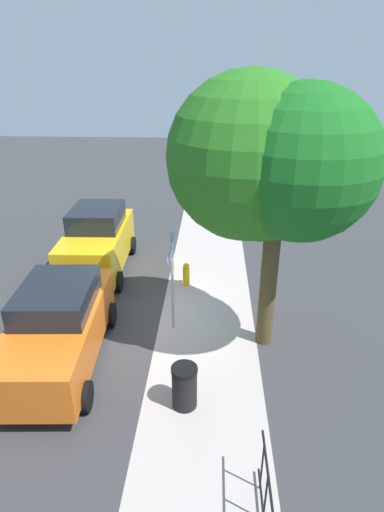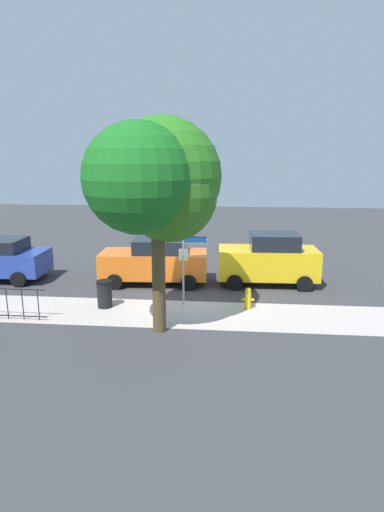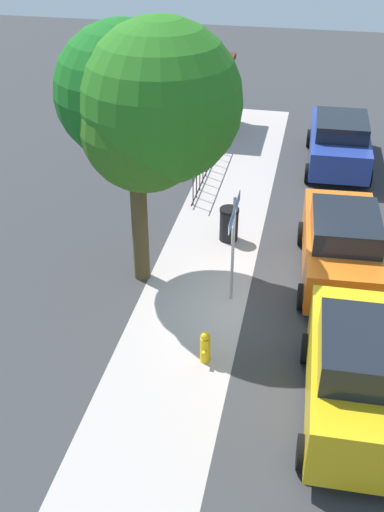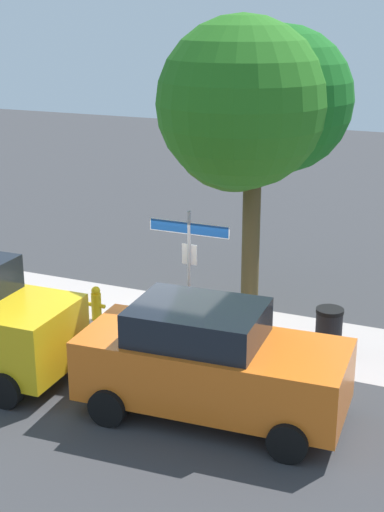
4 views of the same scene
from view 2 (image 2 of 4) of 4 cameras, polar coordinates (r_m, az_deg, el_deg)
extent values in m
plane|color=#38383A|center=(15.80, -0.11, -6.13)|extent=(60.00, 60.00, 0.00)
cube|color=#B2A5A0|center=(14.91, -8.32, -7.49)|extent=(24.00, 2.60, 0.00)
cylinder|color=#9EA0A5|center=(15.03, -1.18, -1.63)|extent=(0.07, 0.07, 2.77)
cube|color=#144799|center=(14.80, -1.20, 2.27)|extent=(1.67, 0.02, 0.22)
cube|color=white|center=(14.80, -1.20, 2.27)|extent=(1.70, 0.02, 0.25)
cube|color=silver|center=(14.89, -1.20, 0.18)|extent=(0.32, 0.02, 0.42)
cylinder|color=#4C4023|center=(12.78, -4.51, -3.48)|extent=(0.40, 0.40, 3.17)
sphere|color=#2E671A|center=(12.55, -3.04, 8.28)|extent=(2.82, 2.82, 2.82)
sphere|color=#276F1C|center=(12.86, -4.03, 10.69)|extent=(3.56, 3.56, 3.56)
sphere|color=#17631C|center=(11.98, -7.27, 10.39)|extent=(3.15, 3.15, 3.15)
cube|color=gold|center=(17.88, 10.17, -0.91)|extent=(4.12, 1.92, 1.21)
cube|color=black|center=(17.71, 11.08, 1.98)|extent=(2.00, 1.65, 0.64)
cylinder|color=black|center=(17.07, 5.79, -3.57)|extent=(0.65, 0.24, 0.64)
cylinder|color=black|center=(18.81, 5.60, -1.95)|extent=(0.65, 0.24, 0.64)
cylinder|color=black|center=(17.40, 14.96, -3.63)|extent=(0.65, 0.24, 0.64)
cylinder|color=black|center=(19.11, 13.94, -2.05)|extent=(0.65, 0.24, 0.64)
cube|color=orange|center=(17.81, -5.17, -1.09)|extent=(4.52, 2.07, 1.04)
cube|color=black|center=(17.60, -4.37, 1.45)|extent=(2.21, 1.72, 0.57)
cylinder|color=black|center=(17.34, -10.44, -3.45)|extent=(0.65, 0.26, 0.64)
cylinder|color=black|center=(19.05, -9.30, -1.87)|extent=(0.65, 0.26, 0.64)
cylinder|color=black|center=(16.96, -0.45, -3.61)|extent=(0.65, 0.26, 0.64)
cylinder|color=black|center=(18.70, -0.22, -1.98)|extent=(0.65, 0.26, 0.64)
cylinder|color=black|center=(18.80, -22.40, -2.94)|extent=(0.65, 0.24, 0.64)
cylinder|color=black|center=(20.49, -20.08, -1.44)|extent=(0.65, 0.24, 0.64)
cylinder|color=black|center=(14.77, -20.06, -6.24)|extent=(0.03, 0.03, 1.05)
cylinder|color=black|center=(15.01, -21.92, -6.10)|extent=(0.03, 0.03, 1.05)
cylinder|color=black|center=(15.25, -23.71, -5.96)|extent=(0.03, 0.03, 1.05)
cylinder|color=yellow|center=(15.08, 7.58, -5.97)|extent=(0.22, 0.22, 0.62)
sphere|color=yellow|center=(14.97, 7.62, -4.63)|extent=(0.20, 0.20, 0.20)
cylinder|color=yellow|center=(15.08, 8.19, -5.87)|extent=(0.10, 0.09, 0.09)
cylinder|color=yellow|center=(15.07, 6.97, -5.85)|extent=(0.10, 0.09, 0.09)
cylinder|color=black|center=(15.39, -11.73, -5.19)|extent=(0.52, 0.52, 0.90)
cylinder|color=black|center=(15.24, -11.82, -3.45)|extent=(0.55, 0.55, 0.08)
camera|label=1|loc=(17.30, -34.93, 15.26)|focal=28.76mm
camera|label=3|loc=(19.39, 40.78, 21.37)|focal=43.00mm
camera|label=4|loc=(28.21, -10.04, 15.69)|focal=52.05mm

